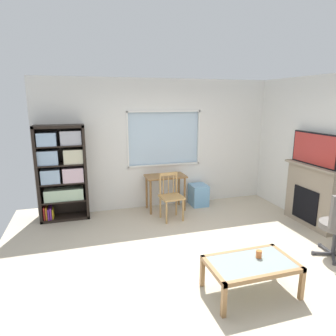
# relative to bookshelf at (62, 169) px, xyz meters

# --- Properties ---
(ground) EXTENTS (5.91, 5.64, 0.02)m
(ground) POSITION_rel_bookshelf_xyz_m (1.95, -2.08, -0.99)
(ground) COLOR beige
(wall_back_with_window) EXTENTS (4.91, 0.15, 2.69)m
(wall_back_with_window) POSITION_rel_bookshelf_xyz_m (1.93, 0.24, 0.35)
(wall_back_with_window) COLOR silver
(wall_back_with_window) RESTS_ON ground
(bookshelf) EXTENTS (0.90, 0.38, 1.81)m
(bookshelf) POSITION_rel_bookshelf_xyz_m (0.00, 0.00, 0.00)
(bookshelf) COLOR black
(bookshelf) RESTS_ON ground
(desk_under_window) EXTENTS (0.82, 0.47, 0.74)m
(desk_under_window) POSITION_rel_bookshelf_xyz_m (2.00, -0.11, -0.37)
(desk_under_window) COLOR olive
(desk_under_window) RESTS_ON ground
(wooden_chair) EXTENTS (0.46, 0.44, 0.90)m
(wooden_chair) POSITION_rel_bookshelf_xyz_m (1.96, -0.62, -0.52)
(wooden_chair) COLOR tan
(wooden_chair) RESTS_ON ground
(plastic_drawer_unit) EXTENTS (0.35, 0.40, 0.46)m
(plastic_drawer_unit) POSITION_rel_bookshelf_xyz_m (2.77, -0.06, -0.75)
(plastic_drawer_unit) COLOR #72ADDB
(plastic_drawer_unit) RESTS_ON ground
(fireplace) EXTENTS (0.26, 1.18, 1.13)m
(fireplace) POSITION_rel_bookshelf_xyz_m (4.31, -1.62, -0.41)
(fireplace) COLOR gray
(fireplace) RESTS_ON ground
(tv) EXTENTS (0.06, 1.02, 0.58)m
(tv) POSITION_rel_bookshelf_xyz_m (4.29, -1.62, 0.44)
(tv) COLOR black
(tv) RESTS_ON fireplace
(coffee_table) EXTENTS (1.04, 0.62, 0.40)m
(coffee_table) POSITION_rel_bookshelf_xyz_m (2.20, -3.05, -0.63)
(coffee_table) COLOR #8C9E99
(coffee_table) RESTS_ON ground
(sippy_cup) EXTENTS (0.07, 0.07, 0.09)m
(sippy_cup) POSITION_rel_bookshelf_xyz_m (2.34, -2.99, -0.53)
(sippy_cup) COLOR orange
(sippy_cup) RESTS_ON coffee_table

